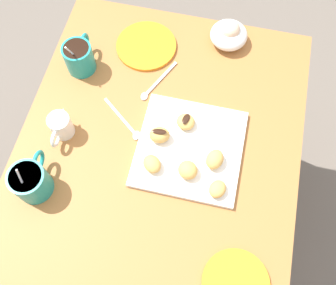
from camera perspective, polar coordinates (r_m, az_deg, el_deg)
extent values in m
plane|color=#665B51|center=(1.75, -0.82, -9.97)|extent=(8.00, 8.00, 0.00)
cube|color=#A36633|center=(1.06, -1.33, -0.52)|extent=(0.92, 0.77, 0.04)
cube|color=#A36633|center=(1.58, 13.94, 4.81)|extent=(0.07, 0.07, 0.70)
cube|color=#A36633|center=(1.41, -18.68, -18.64)|extent=(0.07, 0.07, 0.70)
cube|color=#A36633|center=(1.63, -9.04, 9.29)|extent=(0.07, 0.07, 0.70)
cube|color=white|center=(1.03, 3.21, -1.00)|extent=(0.28, 0.28, 0.02)
cylinder|color=teal|center=(1.02, -19.81, -5.60)|extent=(0.09, 0.09, 0.09)
torus|color=teal|center=(1.03, -18.82, -2.64)|extent=(0.06, 0.01, 0.06)
cylinder|color=black|center=(0.98, -20.52, -4.86)|extent=(0.08, 0.08, 0.01)
cylinder|color=silver|center=(0.98, -20.82, -5.93)|extent=(0.04, 0.01, 0.12)
cylinder|color=teal|center=(1.16, -13.13, 12.18)|extent=(0.09, 0.09, 0.09)
torus|color=teal|center=(1.19, -12.38, 14.34)|extent=(0.06, 0.01, 0.06)
cylinder|color=black|center=(1.13, -13.56, 13.34)|extent=(0.07, 0.07, 0.01)
cylinder|color=silver|center=(1.13, -13.78, 12.53)|extent=(0.04, 0.02, 0.12)
cylinder|color=white|center=(1.07, -15.69, 2.45)|extent=(0.06, 0.06, 0.07)
cone|color=white|center=(1.06, -15.54, 4.44)|extent=(0.02, 0.02, 0.02)
torus|color=white|center=(1.05, -16.43, 0.63)|extent=(0.05, 0.01, 0.05)
cylinder|color=white|center=(1.04, -16.09, 3.19)|extent=(0.05, 0.05, 0.01)
ellipsoid|color=white|center=(1.22, 9.06, 15.57)|extent=(0.11, 0.11, 0.06)
sphere|color=beige|center=(1.20, 9.22, 16.23)|extent=(0.06, 0.06, 0.06)
ellipsoid|color=green|center=(1.19, 9.45, 17.25)|extent=(0.02, 0.03, 0.01)
cylinder|color=orange|center=(1.21, -3.27, 14.23)|extent=(0.18, 0.18, 0.01)
cylinder|color=orange|center=(0.97, 10.08, -20.04)|extent=(0.16, 0.16, 0.01)
cube|color=silver|center=(1.14, -1.13, 9.46)|extent=(0.14, 0.07, 0.00)
ellipsoid|color=silver|center=(1.11, -3.56, 6.94)|extent=(0.03, 0.02, 0.01)
cube|color=silver|center=(1.09, -7.13, 3.83)|extent=(0.10, 0.12, 0.00)
ellipsoid|color=silver|center=(1.05, -4.75, 1.07)|extent=(0.03, 0.02, 0.01)
ellipsoid|color=#DBA351|center=(0.98, 7.41, -6.91)|extent=(0.06, 0.06, 0.03)
ellipsoid|color=#DBA351|center=(1.00, 7.00, -2.51)|extent=(0.06, 0.06, 0.04)
ellipsoid|color=#DBA351|center=(0.98, 2.98, -4.12)|extent=(0.07, 0.07, 0.04)
ellipsoid|color=#DBA351|center=(0.99, -2.11, -3.28)|extent=(0.07, 0.07, 0.03)
ellipsoid|color=#DBA351|center=(1.04, 2.67, 3.12)|extent=(0.07, 0.07, 0.03)
ellipsoid|color=black|center=(1.02, 2.71, 3.55)|extent=(0.04, 0.02, 0.00)
ellipsoid|color=#DBA351|center=(1.02, -1.15, 1.11)|extent=(0.05, 0.06, 0.04)
ellipsoid|color=black|center=(1.00, -1.17, 1.62)|extent=(0.02, 0.04, 0.00)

